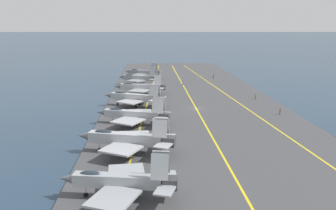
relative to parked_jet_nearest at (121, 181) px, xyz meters
name	(u,v)px	position (x,y,z in m)	size (l,w,h in m)	color
ground_plane	(196,110)	(48.91, -16.03, -2.86)	(2000.00, 2000.00, 0.00)	#23384C
carrier_deck	(196,109)	(48.91, -16.03, -2.66)	(219.81, 48.34, 0.40)	#424244
deck_stripe_foul_line	(246,108)	(48.91, -29.33, -2.46)	(197.83, 0.36, 0.01)	yellow
deck_stripe_centerline	(196,108)	(48.91, -16.03, -2.46)	(197.83, 0.36, 0.01)	yellow
deck_stripe_edge_line	(146,109)	(48.91, -2.74, -2.46)	(197.83, 0.36, 0.01)	yellow
parked_jet_nearest	(121,181)	(0.00, 0.00, 0.00)	(13.93, 15.37, 6.48)	#93999E
parked_jet_second	(127,139)	(16.41, 0.16, 0.17)	(13.06, 17.42, 6.45)	#A8AAAF
parked_jet_third	(134,114)	(34.45, -0.29, -0.16)	(13.77, 17.11, 6.36)	#A8AAAF
parked_jet_fourth	(134,97)	(52.09, 0.30, 0.09)	(12.12, 17.24, 6.19)	#A8AAAF
parked_jet_fifth	(141,87)	(68.81, -1.03, -0.03)	(13.30, 16.44, 6.23)	#93999E
parked_jet_sixth	(139,78)	(86.32, -0.16, 0.24)	(12.46, 15.87, 6.52)	gray
parked_jet_seventh	(143,72)	(102.96, -1.20, 0.10)	(11.94, 15.12, 6.46)	gray
crew_brown_vest	(280,111)	(41.23, -35.75, -1.49)	(0.43, 0.35, 1.77)	#4C473D
crew_green_vest	(255,96)	(59.50, -35.06, -1.46)	(0.45, 0.46, 1.81)	#4C473D
crew_blue_vest	(183,83)	(85.12, -15.89, -1.49)	(0.42, 0.32, 1.77)	#4C473D
crew_red_vest	(213,76)	(101.46, -30.07, -1.53)	(0.44, 0.37, 1.69)	#232328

